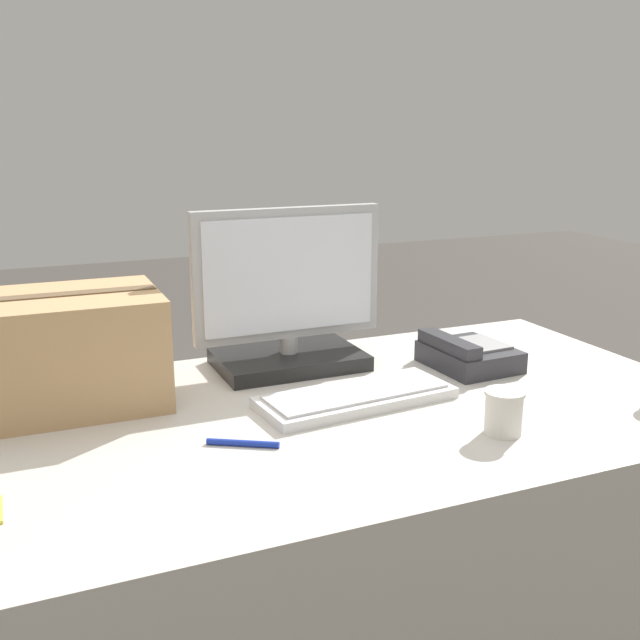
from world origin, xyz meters
TOP-DOWN VIEW (x-y plane):
  - office_desk at (0.00, 0.00)m, footprint 1.80×0.90m
  - monitor at (0.09, 0.30)m, footprint 0.46×0.23m
  - keyboard at (0.13, 0.01)m, footprint 0.44×0.20m
  - desk_phone at (0.48, 0.12)m, footprint 0.19×0.22m
  - paper_cup_left at (0.32, -0.25)m, footprint 0.08×0.08m
  - cardboard_box at (-0.44, 0.25)m, footprint 0.40×0.30m
  - pen_marker at (-0.16, -0.11)m, footprint 0.12×0.08m

SIDE VIEW (x-z plane):
  - office_desk at x=0.00m, z-range 0.00..0.72m
  - pen_marker at x=-0.16m, z-range 0.72..0.73m
  - keyboard at x=0.13m, z-range 0.72..0.74m
  - desk_phone at x=0.48m, z-range 0.71..0.79m
  - paper_cup_left at x=0.32m, z-range 0.72..0.80m
  - cardboard_box at x=-0.44m, z-range 0.72..0.95m
  - monitor at x=0.09m, z-range 0.67..1.06m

